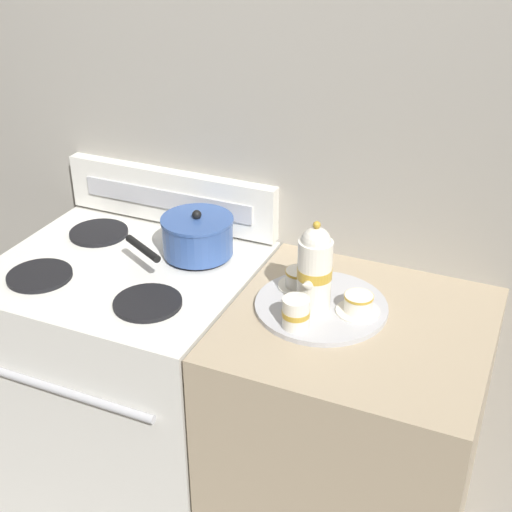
{
  "coord_description": "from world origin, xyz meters",
  "views": [
    {
      "loc": [
        0.75,
        -1.51,
        1.96
      ],
      "look_at": [
        0.05,
        0.08,
        1.0
      ],
      "focal_mm": 50.0,
      "sensor_mm": 36.0,
      "label": 1
    }
  ],
  "objects_px": {
    "stove": "(134,388)",
    "creamer_jug": "(296,313)",
    "saucepan": "(197,236)",
    "teacup_right": "(358,304)",
    "teapot": "(315,269)",
    "serving_tray": "(321,306)",
    "teacup_left": "(299,279)"
  },
  "relations": [
    {
      "from": "serving_tray",
      "to": "teacup_right",
      "type": "bearing_deg",
      "value": 0.23
    },
    {
      "from": "stove",
      "to": "saucepan",
      "type": "bearing_deg",
      "value": 39.15
    },
    {
      "from": "serving_tray",
      "to": "teacup_left",
      "type": "xyz_separation_m",
      "value": [
        -0.09,
        0.06,
        0.03
      ]
    },
    {
      "from": "teacup_right",
      "to": "creamer_jug",
      "type": "relative_size",
      "value": 1.43
    },
    {
      "from": "saucepan",
      "to": "creamer_jug",
      "type": "distance_m",
      "value": 0.48
    },
    {
      "from": "teacup_right",
      "to": "creamer_jug",
      "type": "height_order",
      "value": "creamer_jug"
    },
    {
      "from": "stove",
      "to": "saucepan",
      "type": "distance_m",
      "value": 0.58
    },
    {
      "from": "creamer_jug",
      "to": "teacup_right",
      "type": "bearing_deg",
      "value": 44.71
    },
    {
      "from": "stove",
      "to": "teapot",
      "type": "height_order",
      "value": "teapot"
    },
    {
      "from": "teapot",
      "to": "creamer_jug",
      "type": "distance_m",
      "value": 0.12
    },
    {
      "from": "serving_tray",
      "to": "teacup_left",
      "type": "height_order",
      "value": "teacup_left"
    },
    {
      "from": "stove",
      "to": "saucepan",
      "type": "height_order",
      "value": "saucepan"
    },
    {
      "from": "teapot",
      "to": "creamer_jug",
      "type": "relative_size",
      "value": 3.14
    },
    {
      "from": "saucepan",
      "to": "teacup_right",
      "type": "distance_m",
      "value": 0.55
    },
    {
      "from": "teapot",
      "to": "serving_tray",
      "type": "bearing_deg",
      "value": 66.61
    },
    {
      "from": "teapot",
      "to": "teacup_left",
      "type": "height_order",
      "value": "teapot"
    },
    {
      "from": "serving_tray",
      "to": "teapot",
      "type": "bearing_deg",
      "value": -113.39
    },
    {
      "from": "stove",
      "to": "creamer_jug",
      "type": "bearing_deg",
      "value": -9.86
    },
    {
      "from": "teapot",
      "to": "teacup_right",
      "type": "xyz_separation_m",
      "value": [
        0.11,
        0.03,
        -0.09
      ]
    },
    {
      "from": "teacup_right",
      "to": "creamer_jug",
      "type": "distance_m",
      "value": 0.18
    },
    {
      "from": "teacup_left",
      "to": "creamer_jug",
      "type": "xyz_separation_m",
      "value": [
        0.06,
        -0.18,
        0.01
      ]
    },
    {
      "from": "stove",
      "to": "teacup_left",
      "type": "height_order",
      "value": "teacup_left"
    },
    {
      "from": "saucepan",
      "to": "teapot",
      "type": "height_order",
      "value": "teapot"
    },
    {
      "from": "stove",
      "to": "creamer_jug",
      "type": "height_order",
      "value": "creamer_jug"
    },
    {
      "from": "serving_tray",
      "to": "creamer_jug",
      "type": "bearing_deg",
      "value": -101.85
    },
    {
      "from": "stove",
      "to": "serving_tray",
      "type": "height_order",
      "value": "serving_tray"
    },
    {
      "from": "stove",
      "to": "creamer_jug",
      "type": "distance_m",
      "value": 0.79
    },
    {
      "from": "stove",
      "to": "saucepan",
      "type": "xyz_separation_m",
      "value": [
        0.18,
        0.15,
        0.53
      ]
    },
    {
      "from": "stove",
      "to": "teacup_right",
      "type": "xyz_separation_m",
      "value": [
        0.71,
        0.02,
        0.5
      ]
    },
    {
      "from": "stove",
      "to": "serving_tray",
      "type": "relative_size",
      "value": 2.62
    },
    {
      "from": "creamer_jug",
      "to": "serving_tray",
      "type": "bearing_deg",
      "value": 78.15
    },
    {
      "from": "teapot",
      "to": "teacup_left",
      "type": "distance_m",
      "value": 0.15
    }
  ]
}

